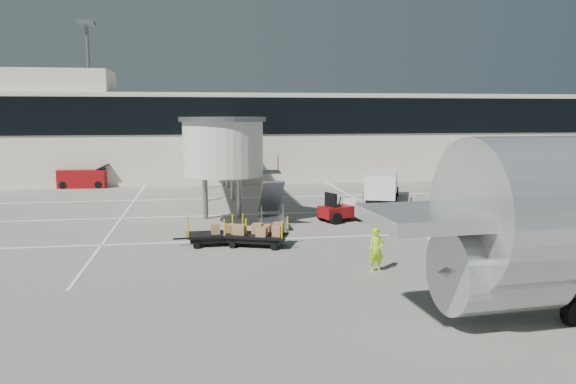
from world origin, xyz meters
The scene contains 11 objects.
ground centered at (0.00, 0.00, 0.00)m, with size 140.00×140.00×0.00m, color gray.
lane_markings centered at (-0.67, 9.33, 0.01)m, with size 40.00×30.00×0.02m.
terminal centered at (-0.35, 29.94, 4.11)m, with size 64.00×12.11×15.20m.
jet_bridge centered at (-3.97, 12.26, 4.28)m, with size 5.70×20.40×6.03m.
baggage_tug centered at (2.85, 6.15, 0.62)m, with size 2.87×2.43×1.71m.
suitcase_cart centered at (8.11, 4.54, 0.54)m, with size 3.91×2.35×1.50m.
box_cart_near centered at (-2.72, 0.69, 0.54)m, with size 3.55×2.34×1.37m.
box_cart_far centered at (-4.63, 1.25, 0.50)m, with size 3.47×1.52×1.35m.
ground_worker centered at (1.53, -4.35, 0.88)m, with size 0.64×0.42×1.76m, color #98DC17.
minivan centered at (7.82, 13.91, 1.20)m, with size 3.92×5.68×2.00m.
belt_loader centered at (-15.04, 24.00, 0.77)m, with size 4.30×1.96×2.02m.
Camera 1 is at (-5.29, -25.15, 6.22)m, focal length 35.00 mm.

